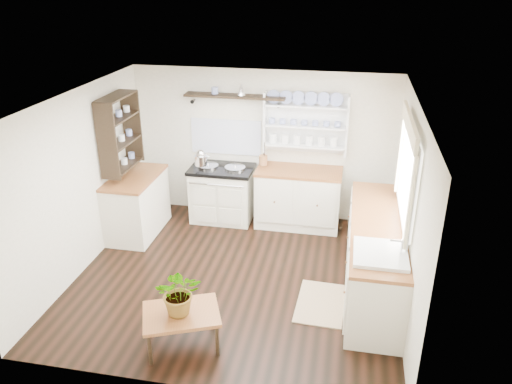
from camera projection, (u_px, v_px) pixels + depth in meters
The scene contains 19 objects.
floor at pixel (236, 277), 6.41m from camera, with size 4.00×3.80×0.01m, color black.
wall_back at pixel (263, 145), 7.64m from camera, with size 4.00×0.02×2.30m, color beige.
wall_right at pixel (408, 209), 5.59m from camera, with size 0.02×3.80×2.30m, color beige.
wall_left at pixel (80, 183), 6.29m from camera, with size 0.02×3.80×2.30m, color beige.
ceiling at pixel (233, 100), 5.47m from camera, with size 4.00×3.80×0.01m, color white.
window at pixel (407, 170), 5.57m from camera, with size 0.08×1.55×1.22m.
aga_cooker at pixel (222, 193), 7.74m from camera, with size 0.96×0.67×0.89m.
back_cabinets at pixel (298, 197), 7.55m from camera, with size 1.27×0.63×0.90m.
right_cabinets at pixel (374, 255), 6.01m from camera, with size 0.62×2.43×0.90m.
belfast_sink at pixel (379, 264), 5.20m from camera, with size 0.55×0.60×0.45m.
left_cabinets at pixel (137, 204), 7.33m from camera, with size 0.62×1.13×0.90m.
plate_rack at pixel (306, 122), 7.33m from camera, with size 1.20×0.22×0.90m.
high_shelf at pixel (235, 97), 7.30m from camera, with size 1.50×0.29×0.16m.
left_shelving at pixel (120, 132), 6.91m from camera, with size 0.28×0.80×1.05m, color black.
kettle at pixel (201, 158), 7.43m from camera, with size 0.19×0.19×0.24m, color silver, non-canonical shape.
utensil_crock at pixel (263, 160), 7.51m from camera, with size 0.13×0.13×0.15m, color #9A6238.
center_table at pixel (181, 316), 5.09m from camera, with size 0.92×0.80×0.42m.
potted_plant at pixel (180, 292), 4.97m from camera, with size 0.45×0.39×0.50m, color #3F7233.
floor_rug at pixel (321, 303), 5.88m from camera, with size 0.55×0.85×0.02m, color #9F835C.
Camera 1 is at (1.29, -5.26, 3.60)m, focal length 35.00 mm.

